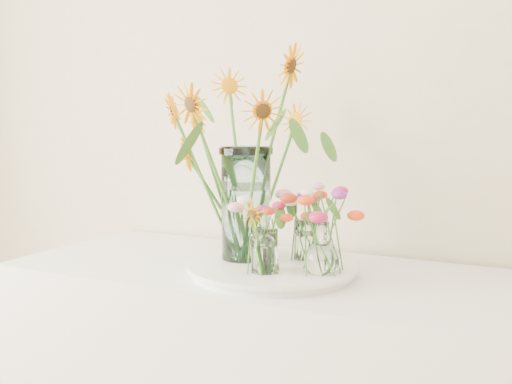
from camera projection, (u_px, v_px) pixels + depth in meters
tray at (272, 270)px, 1.71m from camera, size 0.43×0.43×0.02m
mason_jar at (246, 204)px, 1.75m from camera, size 0.18×0.18×0.31m
sunflower_bouquet at (246, 153)px, 1.73m from camera, size 0.97×0.97×0.59m
small_vase_a at (264, 252)px, 1.61m from camera, size 0.09×0.09×0.12m
wildflower_posy_a at (264, 234)px, 1.60m from camera, size 0.21×0.21×0.21m
small_vase_b at (322, 248)px, 1.61m from camera, size 0.12×0.12×0.13m
wildflower_posy_b at (323, 231)px, 1.60m from camera, size 0.23×0.23×0.22m
small_vase_c at (306, 240)px, 1.75m from camera, size 0.09×0.09×0.11m
wildflower_posy_c at (306, 224)px, 1.75m from camera, size 0.19×0.19×0.20m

